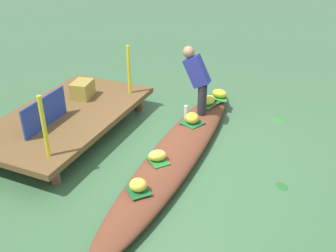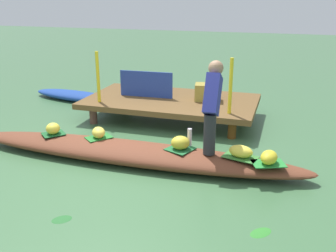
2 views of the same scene
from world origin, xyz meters
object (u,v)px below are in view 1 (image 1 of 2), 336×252
vendor_person (197,77)px  produce_crate (83,89)px  vendor_boat (178,150)px  banana_bunch_4 (209,100)px  banana_bunch_2 (220,93)px  market_banner (45,112)px  banana_bunch_3 (192,118)px  banana_bunch_1 (138,185)px  banana_bunch_0 (157,155)px  water_bottle (186,112)px

vendor_person → produce_crate: size_ratio=2.74×
vendor_boat → banana_bunch_4: 1.56m
banana_bunch_4 → produce_crate: produce_crate is taller
banana_bunch_2 → market_banner: 3.28m
banana_bunch_3 → market_banner: (-1.26, 2.03, 0.29)m
banana_bunch_1 → vendor_person: bearing=2.0°
banana_bunch_2 → banana_bunch_0: bearing=175.6°
banana_bunch_1 → produce_crate: bearing=48.2°
banana_bunch_1 → banana_bunch_2: bearing=-2.2°
market_banner → produce_crate: (1.17, 0.10, -0.09)m
banana_bunch_2 → banana_bunch_4: 0.37m
produce_crate → vendor_person: bearing=-76.4°
water_bottle → produce_crate: (-0.18, 1.99, 0.16)m
banana_bunch_0 → banana_bunch_4: 2.10m
banana_bunch_0 → vendor_person: 1.79m
banana_bunch_0 → banana_bunch_3: size_ratio=1.03×
banana_bunch_3 → banana_bunch_4: banana_bunch_3 is taller
banana_bunch_1 → banana_bunch_2: banana_bunch_1 is taller
vendor_person → market_banner: size_ratio=1.16×
water_bottle → market_banner: size_ratio=0.25×
banana_bunch_2 → produce_crate: 2.61m
banana_bunch_3 → water_bottle: size_ratio=1.00×
banana_bunch_3 → banana_bunch_4: 0.83m
produce_crate → banana_bunch_3: bearing=-87.6°
banana_bunch_4 → vendor_person: bearing=165.8°
banana_bunch_3 → banana_bunch_2: bearing=-6.1°
produce_crate → banana_bunch_1: bearing=-131.8°
banana_bunch_0 → water_bottle: (1.37, 0.09, 0.05)m
vendor_person → produce_crate: (-0.50, 2.06, -0.40)m
banana_bunch_1 → banana_bunch_2: size_ratio=0.79×
banana_bunch_0 → produce_crate: bearing=60.3°
vendor_boat → produce_crate: size_ratio=11.48×
vendor_person → water_bottle: 0.65m
vendor_person → produce_crate: 2.15m
banana_bunch_3 → water_bottle: water_bottle is taller
vendor_boat → banana_bunch_1: (-1.29, 0.04, 0.22)m
banana_bunch_1 → market_banner: (0.75, 2.04, 0.29)m
banana_bunch_0 → vendor_person: vendor_person is taller
vendor_boat → water_bottle: water_bottle is taller
banana_bunch_0 → banana_bunch_4: size_ratio=0.84×
banana_bunch_4 → market_banner: 2.95m
banana_bunch_0 → banana_bunch_2: bearing=-4.4°
banana_bunch_2 → market_banner: bearing=138.6°
banana_bunch_1 → water_bottle: water_bottle is taller
market_banner → produce_crate: 1.18m
vendor_boat → vendor_person: 1.39m
vendor_boat → banana_bunch_3: (0.72, 0.04, 0.22)m
banana_bunch_3 → banana_bunch_4: (0.83, -0.03, -0.01)m
banana_bunch_0 → market_banner: market_banner is taller
vendor_person → water_bottle: size_ratio=4.67×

